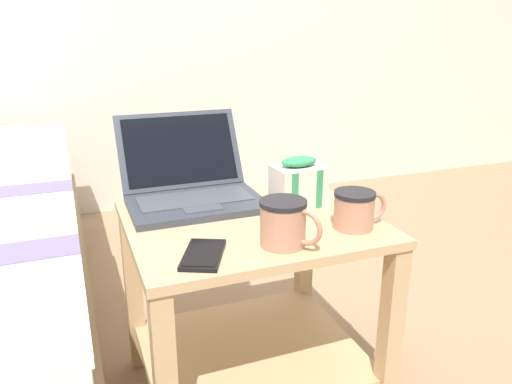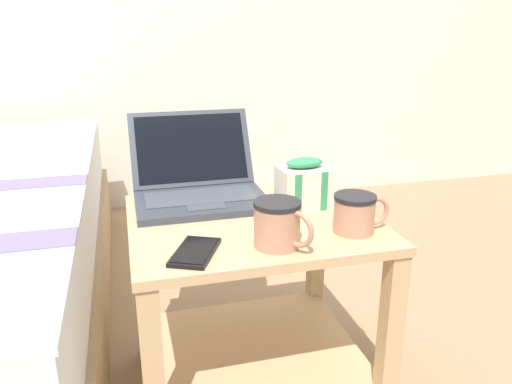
{
  "view_description": "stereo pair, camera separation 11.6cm",
  "coord_description": "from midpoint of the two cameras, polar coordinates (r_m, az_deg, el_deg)",
  "views": [
    {
      "loc": [
        -0.4,
        -1.07,
        0.96
      ],
      "look_at": [
        0.0,
        -0.04,
        0.59
      ],
      "focal_mm": 35.0,
      "sensor_mm": 36.0,
      "label": 1
    },
    {
      "loc": [
        -0.29,
        -1.1,
        0.96
      ],
      "look_at": [
        0.0,
        -0.04,
        0.59
      ],
      "focal_mm": 35.0,
      "sensor_mm": 36.0,
      "label": 2
    }
  ],
  "objects": [
    {
      "name": "mug_front_right",
      "position": [
        1.05,
        0.1,
        -3.37
      ],
      "size": [
        0.11,
        0.13,
        0.1
      ],
      "color": "tan",
      "rests_on": "bedside_table"
    },
    {
      "name": "snack_bag",
      "position": [
        1.29,
        2.32,
        0.92
      ],
      "size": [
        0.13,
        0.1,
        0.13
      ],
      "color": "silver",
      "rests_on": "bedside_table"
    },
    {
      "name": "bedside_table",
      "position": [
        1.3,
        -3.23,
        -10.59
      ],
      "size": [
        0.59,
        0.52,
        0.51
      ],
      "color": "tan",
      "rests_on": "ground_plane"
    },
    {
      "name": "mug_front_left",
      "position": [
        1.16,
        8.49,
        -1.83
      ],
      "size": [
        0.13,
        0.1,
        0.09
      ],
      "color": "tan",
      "rests_on": "bedside_table"
    },
    {
      "name": "laptop",
      "position": [
        1.35,
        -9.92,
        0.74
      ],
      "size": [
        0.34,
        0.34,
        0.21
      ],
      "color": "#333842",
      "rests_on": "bedside_table"
    },
    {
      "name": "cell_phone",
      "position": [
        1.03,
        -9.27,
        -7.13
      ],
      "size": [
        0.13,
        0.16,
        0.01
      ],
      "color": "black",
      "rests_on": "bedside_table"
    }
  ]
}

